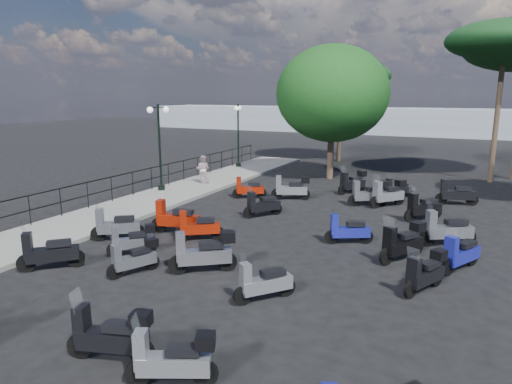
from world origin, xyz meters
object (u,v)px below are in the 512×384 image
at_px(scooter_7, 132,240).
at_px(scooter_21, 388,194).
at_px(scooter_16, 172,360).
at_px(pine_2, 342,76).
at_px(pedestrian_far, 203,169).
at_px(scooter_11, 352,183).
at_px(scooter_12, 111,336).
at_px(scooter_20, 447,230).
at_px(scooter_4, 291,188).
at_px(lamp_post_1, 159,142).
at_px(scooter_24, 403,243).
at_px(scooter_17, 263,283).
at_px(scooter_2, 116,226).
at_px(scooter_15, 397,189).
at_px(lamp_post_2, 238,131).
at_px(scooter_27, 456,194).
at_px(scooter_25, 460,254).
at_px(scooter_14, 369,194).
at_px(scooter_3, 176,219).
at_px(scooter_8, 134,258).
at_px(scooter_10, 262,205).
at_px(scooter_13, 203,253).
at_px(scooter_26, 423,208).
at_px(scooter_1, 49,253).
at_px(scooter_19, 348,231).
at_px(scooter_5, 249,189).
at_px(scooter_9, 198,227).
at_px(pine_1, 505,41).
at_px(scooter_18, 425,273).

distance_m(scooter_7, scooter_21, 11.13).
distance_m(scooter_16, pine_2, 27.28).
bearing_deg(pedestrian_far, scooter_11, 177.02).
height_order(scooter_12, scooter_20, scooter_20).
bearing_deg(scooter_4, lamp_post_1, 80.55).
bearing_deg(scooter_20, scooter_24, 122.06).
height_order(lamp_post_1, scooter_17, lamp_post_1).
bearing_deg(scooter_2, scooter_15, -70.12).
bearing_deg(lamp_post_2, pedestrian_far, -97.96).
bearing_deg(scooter_27, scooter_25, 166.57).
xyz_separation_m(pedestrian_far, scooter_14, (8.83, -0.65, -0.35)).
xyz_separation_m(scooter_3, scooter_12, (3.52, -6.92, -0.01)).
relative_size(scooter_8, scooter_10, 0.99).
distance_m(scooter_13, scooter_26, 9.40).
bearing_deg(scooter_16, scooter_13, 0.89).
xyz_separation_m(scooter_17, scooter_21, (0.99, 10.60, 0.11)).
height_order(scooter_1, scooter_14, scooter_14).
height_order(pedestrian_far, scooter_10, pedestrian_far).
height_order(scooter_1, scooter_19, scooter_1).
bearing_deg(scooter_5, scooter_16, 173.41).
relative_size(scooter_26, pine_2, 0.20).
bearing_deg(scooter_25, scooter_24, 23.17).
bearing_deg(scooter_16, scooter_9, 4.46).
bearing_deg(scooter_12, scooter_27, -34.52).
xyz_separation_m(scooter_7, scooter_12, (3.44, -4.58, 0.06)).
height_order(scooter_5, scooter_19, scooter_5).
height_order(scooter_4, scooter_14, scooter_4).
xyz_separation_m(scooter_11, scooter_24, (3.59, -8.46, 0.01)).
bearing_deg(scooter_4, scooter_27, -94.37).
bearing_deg(scooter_20, scooter_16, 129.79).
distance_m(scooter_17, scooter_21, 10.64).
bearing_deg(scooter_19, scooter_14, -22.82).
bearing_deg(pedestrian_far, scooter_8, 98.57).
bearing_deg(pine_1, scooter_9, -119.74).
relative_size(scooter_4, scooter_11, 1.09).
bearing_deg(lamp_post_1, scooter_17, -27.72).
bearing_deg(scooter_1, scooter_26, -85.59).
bearing_deg(scooter_8, scooter_16, 162.47).
bearing_deg(lamp_post_1, scooter_25, -4.14).
relative_size(pedestrian_far, pine_1, 0.17).
bearing_deg(scooter_17, scooter_15, -55.43).
height_order(scooter_2, scooter_3, scooter_3).
height_order(scooter_24, scooter_27, scooter_27).
distance_m(scooter_3, scooter_11, 9.93).
xyz_separation_m(scooter_12, scooter_18, (4.80, 5.61, -0.03)).
height_order(lamp_post_1, scooter_4, lamp_post_1).
relative_size(pine_1, pine_2, 1.19).
height_order(scooter_4, scooter_10, scooter_4).
bearing_deg(scooter_5, scooter_18, -158.61).
distance_m(lamp_post_1, scooter_8, 10.53).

